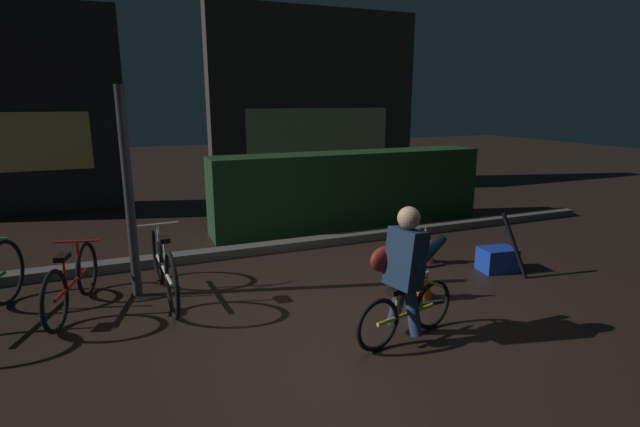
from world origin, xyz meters
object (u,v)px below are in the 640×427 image
Objects in this scene: blue_crate at (497,259)px; parked_bike_center_left at (164,268)px; traffic_cone_near at (421,277)px; traffic_cone_far at (425,246)px; cyclist at (404,274)px; street_post at (129,195)px; parked_bike_left_mid at (72,282)px; closed_umbrella at (515,246)px.

parked_bike_center_left is at bearing 170.29° from blue_crate.
blue_crate is (1.43, 0.40, -0.11)m from traffic_cone_near.
traffic_cone_far is at bearing 53.47° from traffic_cone_near.
blue_crate is at bearing 13.60° from cyclist.
cyclist is (2.19, -1.99, -0.52)m from street_post.
street_post is at bearing -58.81° from parked_bike_left_mid.
traffic_cone_near is at bearing -116.13° from parked_bike_center_left.
closed_umbrella reaches higher than traffic_cone_far.
blue_crate is (0.70, -0.58, -0.10)m from traffic_cone_far.
street_post reaches higher than traffic_cone_far.
traffic_cone_near is 1.49m from blue_crate.
parked_bike_center_left reaches higher than blue_crate.
blue_crate is (4.91, -0.72, -0.17)m from parked_bike_left_mid.
parked_bike_center_left is at bearing 157.15° from traffic_cone_near.
street_post is at bearing 174.94° from traffic_cone_far.
parked_bike_center_left is at bearing -36.88° from street_post.
parked_bike_center_left is at bearing 27.03° from closed_umbrella.
parked_bike_left_mid is (-0.62, -0.18, -0.83)m from street_post.
blue_crate is 2.42m from cyclist.
street_post is 3.00m from cyclist.
traffic_cone_near is at bearing 31.89° from cyclist.
parked_bike_left_mid reaches higher than traffic_cone_near.
cyclist is (2.81, -1.81, 0.31)m from parked_bike_left_mid.
cyclist is at bearing -129.99° from traffic_cone_far.
traffic_cone_near is at bearing -92.96° from parked_bike_left_mid.
closed_umbrella reaches higher than blue_crate.
cyclist reaches higher than parked_bike_center_left.
closed_umbrella is (1.45, 0.15, 0.14)m from traffic_cone_near.
parked_bike_left_mid is 5.02m from closed_umbrella.
cyclist reaches higher than traffic_cone_near.
traffic_cone_far is at bearing 140.45° from blue_crate.
parked_bike_center_left is (0.90, -0.03, 0.04)m from parked_bike_left_mid.
traffic_cone_near is 0.64× the size of closed_umbrella.
closed_umbrella is (0.01, -0.25, 0.25)m from blue_crate.
traffic_cone_near is 1.24× the size of blue_crate.
blue_crate is at bearing -39.55° from traffic_cone_far.
street_post is at bearing 25.18° from closed_umbrella.
closed_umbrella reaches higher than parked_bike_left_mid.
traffic_cone_far is at bearing -77.00° from parked_bike_left_mid.
cyclist is (-1.40, -1.67, 0.38)m from traffic_cone_far.
closed_umbrella is at bearing 7.84° from cyclist.
parked_bike_left_mid is 3.35m from cyclist.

